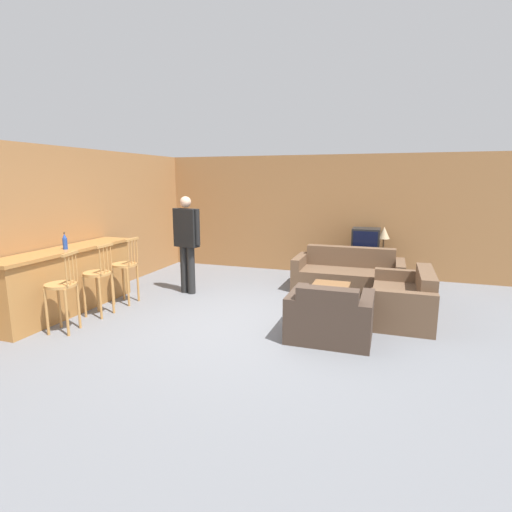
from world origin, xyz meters
name	(u,v)px	position (x,y,z in m)	size (l,w,h in m)	color
ground_plane	(247,324)	(0.00, 0.00, 0.00)	(24.00, 24.00, 0.00)	slate
wall_back	(302,214)	(0.00, 3.64, 1.30)	(9.40, 0.08, 2.60)	#9E6B3D
wall_left	(116,220)	(-3.20, 1.32, 1.30)	(0.08, 8.64, 2.60)	#9E6B3D
bar_counter	(68,280)	(-2.86, -0.37, 0.52)	(0.55, 2.54, 1.02)	#A87038
bar_chair_near	(62,290)	(-2.28, -1.07, 0.59)	(0.49, 0.49, 1.12)	#B77F42
bar_chair_mid	(98,278)	(-2.28, -0.36, 0.59)	(0.42, 0.42, 1.12)	#B77F42
bar_chair_far	(125,269)	(-2.28, 0.31, 0.59)	(0.43, 0.43, 1.12)	#B77F42
couch_far	(348,276)	(1.20, 2.33, 0.28)	(2.00, 0.93, 0.79)	brown
armchair_near	(330,318)	(1.22, -0.15, 0.28)	(1.08, 0.88, 0.77)	#423328
loveseat_right	(405,300)	(2.17, 1.01, 0.28)	(0.86, 1.55, 0.76)	brown
coffee_table	(329,290)	(1.03, 1.04, 0.32)	(0.59, 0.90, 0.38)	brown
tv_unit	(364,266)	(1.44, 3.26, 0.29)	(0.97, 0.55, 0.59)	#513823
tv	(366,240)	(1.44, 3.25, 0.84)	(0.55, 0.49, 0.50)	black
bottle	(65,242)	(-2.80, -0.42, 1.14)	(0.07, 0.07, 0.26)	#234293
table_lamp	(384,234)	(1.79, 3.26, 0.99)	(0.23, 0.23, 0.55)	brown
person_by_window	(187,239)	(-1.59, 1.19, 1.01)	(0.59, 0.27, 1.78)	black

